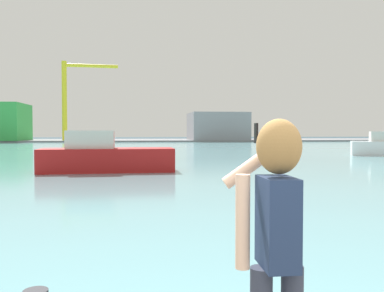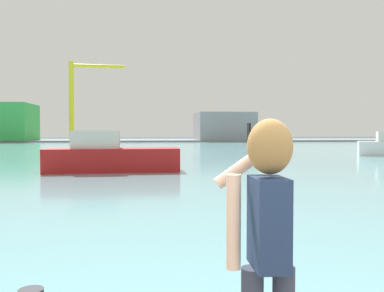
% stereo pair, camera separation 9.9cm
% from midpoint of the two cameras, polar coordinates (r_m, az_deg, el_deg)
% --- Properties ---
extents(ground_plane, '(220.00, 220.00, 0.00)m').
position_cam_midpoint_polar(ground_plane, '(51.71, -6.34, -0.42)').
color(ground_plane, '#334751').
extents(harbor_water, '(140.00, 100.00, 0.02)m').
position_cam_midpoint_polar(harbor_water, '(53.71, -6.38, -0.31)').
color(harbor_water, '#6BA8B2').
rests_on(harbor_water, ground_plane).
extents(far_shore_dock, '(140.00, 20.00, 0.36)m').
position_cam_midpoint_polar(far_shore_dock, '(93.68, -6.78, 0.78)').
color(far_shore_dock, gray).
rests_on(far_shore_dock, ground_plane).
extents(person_photographer, '(0.53, 0.55, 1.74)m').
position_cam_midpoint_polar(person_photographer, '(2.65, 10.36, -11.00)').
color(person_photographer, '#2D3342').
rests_on(person_photographer, quay_promenade).
extents(boat_moored, '(7.15, 2.56, 2.22)m').
position_cam_midpoint_polar(boat_moored, '(22.86, -12.04, -1.42)').
color(boat_moored, '#B21919').
rests_on(boat_moored, harbor_water).
extents(warehouse_right, '(12.09, 12.68, 5.89)m').
position_cam_midpoint_polar(warehouse_right, '(91.63, 3.45, 2.72)').
color(warehouse_right, gray).
rests_on(warehouse_right, far_shore_dock).
extents(port_crane, '(11.23, 1.74, 16.06)m').
position_cam_midpoint_polar(port_crane, '(88.24, -16.34, 7.13)').
color(port_crane, yellow).
rests_on(port_crane, far_shore_dock).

